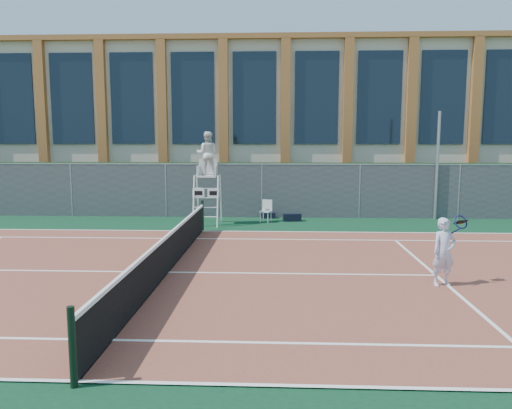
{
  "coord_description": "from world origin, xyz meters",
  "views": [
    {
      "loc": [
        2.64,
        -11.64,
        3.22
      ],
      "look_at": [
        2.0,
        3.0,
        1.3
      ],
      "focal_mm": 35.0,
      "sensor_mm": 36.0,
      "label": 1
    }
  ],
  "objects_px": {
    "umpire_chair": "(207,156)",
    "tennis_player": "(444,251)",
    "steel_pole": "(437,166)",
    "plastic_chair": "(266,209)"
  },
  "relations": [
    {
      "from": "umpire_chair",
      "to": "tennis_player",
      "type": "distance_m",
      "value": 10.23
    },
    {
      "from": "steel_pole",
      "to": "umpire_chair",
      "type": "xyz_separation_m",
      "value": [
        -9.06,
        -1.65,
        0.43
      ]
    },
    {
      "from": "steel_pole",
      "to": "tennis_player",
      "type": "height_order",
      "value": "steel_pole"
    },
    {
      "from": "umpire_chair",
      "to": "tennis_player",
      "type": "relative_size",
      "value": 2.32
    },
    {
      "from": "umpire_chair",
      "to": "plastic_chair",
      "type": "bearing_deg",
      "value": 16.0
    },
    {
      "from": "umpire_chair",
      "to": "steel_pole",
      "type": "bearing_deg",
      "value": 10.34
    },
    {
      "from": "umpire_chair",
      "to": "plastic_chair",
      "type": "height_order",
      "value": "umpire_chair"
    },
    {
      "from": "tennis_player",
      "to": "plastic_chair",
      "type": "bearing_deg",
      "value": 115.66
    },
    {
      "from": "umpire_chair",
      "to": "plastic_chair",
      "type": "relative_size",
      "value": 4.11
    },
    {
      "from": "steel_pole",
      "to": "plastic_chair",
      "type": "xyz_separation_m",
      "value": [
        -6.84,
        -1.02,
        -1.65
      ]
    }
  ]
}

